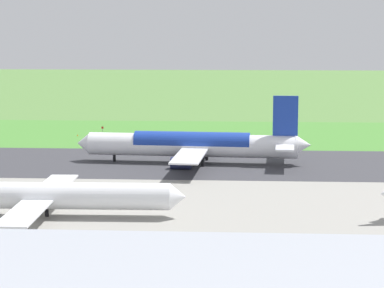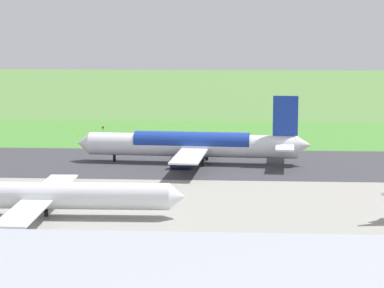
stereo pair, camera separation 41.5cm
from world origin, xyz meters
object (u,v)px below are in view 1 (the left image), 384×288
Objects in this scene: airliner_parked_mid at (45,195)px; traffic_cone_orange at (78,135)px; airliner_main at (194,145)px; no_stopping_sign at (102,131)px.

airliner_parked_mid is 83.32× the size of traffic_cone_orange.
airliner_main is 55.58m from traffic_cone_orange.
traffic_cone_orange is (7.48, -1.01, -1.47)m from no_stopping_sign.
no_stopping_sign is (28.51, -41.14, -2.61)m from airliner_main.
no_stopping_sign reaches higher than traffic_cone_orange.
traffic_cone_orange is (14.46, -92.71, -3.39)m from airliner_parked_mid.
no_stopping_sign is at bearing 172.32° from traffic_cone_orange.
no_stopping_sign is at bearing -85.65° from airliner_parked_mid.
traffic_cone_orange is at bearing -81.13° from airliner_parked_mid.
airliner_main is at bearing 130.50° from traffic_cone_orange.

